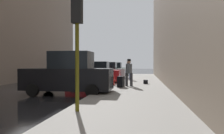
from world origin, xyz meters
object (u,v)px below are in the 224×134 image
object	(u,v)px
parked_black_suv	(69,75)
rolling_suitcase	(121,82)
parked_silver_sedan	(106,71)
pedestrian_in_jeans	(128,69)
traffic_light	(77,26)
parked_red_hatchback	(94,73)
pedestrian_with_beanie	(129,71)
fire_hydrant	(113,80)
parked_dark_green_sedan	(113,70)
duffel_bag	(146,82)

from	to	relation	value
parked_black_suv	rolling_suitcase	xyz separation A→B (m)	(2.48, 2.60, -0.54)
parked_silver_sedan	pedestrian_in_jeans	bearing A→B (deg)	-42.47
traffic_light	parked_black_suv	bearing A→B (deg)	112.23
parked_black_suv	parked_red_hatchback	world-z (taller)	parked_black_suv
parked_red_hatchback	pedestrian_with_beanie	world-z (taller)	pedestrian_with_beanie
parked_silver_sedan	fire_hydrant	xyz separation A→B (m)	(1.80, -7.48, -0.35)
parked_black_suv	parked_dark_green_sedan	distance (m)	16.72
parked_black_suv	pedestrian_in_jeans	size ratio (longest dim) A/B	2.70
parked_red_hatchback	parked_dark_green_sedan	distance (m)	10.62
parked_black_suv	parked_dark_green_sedan	bearing A→B (deg)	90.00
parked_dark_green_sedan	pedestrian_with_beanie	world-z (taller)	pedestrian_with_beanie
rolling_suitcase	duffel_bag	size ratio (longest dim) A/B	2.36
parked_black_suv	rolling_suitcase	size ratio (longest dim) A/B	4.44
parked_red_hatchback	duffel_bag	distance (m)	4.20
fire_hydrant	duffel_bag	xyz separation A→B (m)	(2.25, 1.26, -0.21)
pedestrian_in_jeans	traffic_light	bearing A→B (deg)	-92.68
pedestrian_in_jeans	duffel_bag	bearing A→B (deg)	-68.41
fire_hydrant	pedestrian_in_jeans	bearing A→B (deg)	82.47
pedestrian_in_jeans	duffel_bag	distance (m)	4.31
parked_red_hatchback	parked_silver_sedan	bearing A→B (deg)	90.00
traffic_light	rolling_suitcase	world-z (taller)	traffic_light
parked_black_suv	traffic_light	distance (m)	5.20
pedestrian_in_jeans	duffel_bag	size ratio (longest dim) A/B	3.89
parked_dark_green_sedan	traffic_light	size ratio (longest dim) A/B	1.17
parked_black_suv	parked_red_hatchback	xyz separation A→B (m)	(0.00, 6.10, -0.18)
parked_dark_green_sedan	pedestrian_in_jeans	size ratio (longest dim) A/B	2.46
rolling_suitcase	duffel_bag	distance (m)	2.98
parked_black_suv	pedestrian_with_beanie	bearing A→B (deg)	47.91
parked_red_hatchback	parked_dark_green_sedan	world-z (taller)	same
traffic_light	duffel_bag	distance (m)	10.21
traffic_light	rolling_suitcase	size ratio (longest dim) A/B	3.46
traffic_light	duffel_bag	size ratio (longest dim) A/B	8.18
parked_silver_sedan	parked_red_hatchback	bearing A→B (deg)	-90.00
parked_black_suv	fire_hydrant	world-z (taller)	parked_black_suv
parked_dark_green_sedan	duffel_bag	xyz separation A→B (m)	(4.05, -11.60, -0.56)
pedestrian_in_jeans	parked_dark_green_sedan	bearing A→B (deg)	108.02
parked_black_suv	pedestrian_in_jeans	xyz separation A→B (m)	(2.49, 9.06, 0.07)
pedestrian_with_beanie	duffel_bag	size ratio (longest dim) A/B	4.04
pedestrian_with_beanie	rolling_suitcase	xyz separation A→B (m)	(-0.46, -0.67, -0.65)
parked_black_suv	pedestrian_in_jeans	bearing A→B (deg)	74.63
pedestrian_with_beanie	parked_red_hatchback	bearing A→B (deg)	136.17
pedestrian_with_beanie	pedestrian_in_jeans	distance (m)	5.81
parked_black_suv	parked_silver_sedan	world-z (taller)	parked_black_suv
duffel_bag	parked_dark_green_sedan	bearing A→B (deg)	109.25
parked_dark_green_sedan	fire_hydrant	distance (m)	12.99
traffic_light	parked_dark_green_sedan	bearing A→B (deg)	94.98
rolling_suitcase	duffel_bag	bearing A→B (deg)	58.26
parked_black_suv	parked_silver_sedan	xyz separation A→B (m)	(0.00, 11.34, -0.18)
parked_red_hatchback	pedestrian_with_beanie	bearing A→B (deg)	-43.83
pedestrian_with_beanie	duffel_bag	xyz separation A→B (m)	(1.10, 1.86, -0.85)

